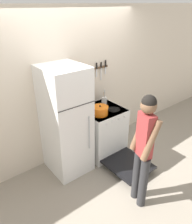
# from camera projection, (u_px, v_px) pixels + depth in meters

# --- Properties ---
(ground_plane) EXTENTS (14.00, 14.00, 0.00)m
(ground_plane) POSITION_uv_depth(u_px,v_px,m) (78.00, 148.00, 4.29)
(ground_plane) COLOR gray
(wall_back) EXTENTS (10.00, 0.06, 2.55)m
(wall_back) POSITION_uv_depth(u_px,v_px,m) (75.00, 86.00, 3.74)
(wall_back) COLOR beige
(wall_back) RESTS_ON ground_plane
(refrigerator) EXTENTS (0.62, 0.70, 1.78)m
(refrigerator) POSITION_uv_depth(u_px,v_px,m) (66.00, 122.00, 3.42)
(refrigerator) COLOR white
(refrigerator) RESTS_ON ground_plane
(stove_range) EXTENTS (0.70, 1.40, 0.89)m
(stove_range) POSITION_uv_depth(u_px,v_px,m) (103.00, 132.00, 3.99)
(stove_range) COLOR white
(stove_range) RESTS_ON ground_plane
(dutch_oven_pot) EXTENTS (0.32, 0.28, 0.17)m
(dutch_oven_pot) POSITION_uv_depth(u_px,v_px,m) (100.00, 111.00, 3.60)
(dutch_oven_pot) COLOR orange
(dutch_oven_pot) RESTS_ON stove_range
(tea_kettle) EXTENTS (0.19, 0.15, 0.24)m
(tea_kettle) POSITION_uv_depth(u_px,v_px,m) (90.00, 105.00, 3.80)
(tea_kettle) COLOR silver
(tea_kettle) RESTS_ON stove_range
(utensil_jar) EXTENTS (0.09, 0.09, 0.28)m
(utensil_jar) POSITION_uv_depth(u_px,v_px,m) (104.00, 100.00, 3.99)
(utensil_jar) COLOR silver
(utensil_jar) RESTS_ON stove_range
(person) EXTENTS (0.32, 0.38, 1.64)m
(person) POSITION_uv_depth(u_px,v_px,m) (144.00, 147.00, 2.75)
(person) COLOR #2D2D30
(person) RESTS_ON ground_plane
(wall_knife_strip) EXTENTS (0.31, 0.03, 0.35)m
(wall_knife_strip) POSITION_uv_depth(u_px,v_px,m) (101.00, 67.00, 3.90)
(wall_knife_strip) COLOR brown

